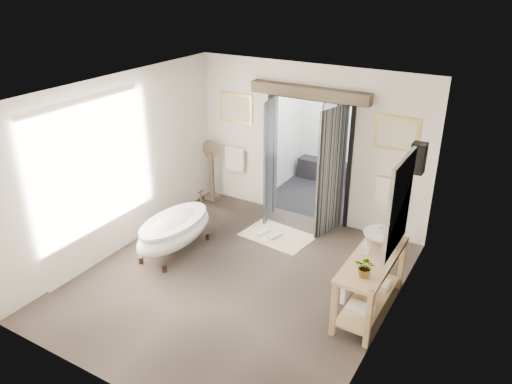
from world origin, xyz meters
TOP-DOWN VIEW (x-y plane):
  - ground_plane at (0.00, 0.00)m, footprint 5.00×5.00m
  - room_shell at (-0.04, -0.12)m, footprint 4.52×5.02m
  - shower_room at (0.00, 3.99)m, footprint 2.22×2.01m
  - back_wall_dressing at (0.00, 2.32)m, footprint 3.82×0.79m
  - clawfoot_tub at (-1.34, 0.20)m, footprint 0.75×1.67m
  - vanity at (1.95, 0.32)m, footprint 0.57×1.60m
  - pedestal_mirror at (-2.00, 2.23)m, footprint 0.37×0.24m
  - rug at (-0.10, 1.52)m, footprint 1.28×0.93m
  - slippers at (-0.22, 1.44)m, footprint 0.43×0.29m
  - basin at (1.94, 0.74)m, footprint 0.62×0.62m
  - plant at (2.03, -0.16)m, footprint 0.26×0.23m
  - soap_bottle_a at (1.85, 0.38)m, footprint 0.11×0.11m
  - soap_bottle_b at (1.88, 0.93)m, footprint 0.17×0.17m

SIDE VIEW (x-z plane):
  - ground_plane at x=0.00m, z-range 0.00..0.00m
  - rug at x=-0.10m, z-range 0.00..0.01m
  - slippers at x=-0.22m, z-range 0.02..0.07m
  - clawfoot_tub at x=-1.34m, z-range -0.01..0.81m
  - vanity at x=1.95m, z-range 0.08..0.93m
  - pedestal_mirror at x=-2.00m, z-range -0.09..1.18m
  - shower_room at x=0.00m, z-range -0.35..2.16m
  - basin at x=1.94m, z-range 0.85..1.02m
  - soap_bottle_b at x=1.88m, z-range 0.85..1.03m
  - soap_bottle_a at x=1.85m, z-range 0.85..1.06m
  - plant at x=2.03m, z-range 0.85..1.13m
  - back_wall_dressing at x=0.00m, z-range 0.30..2.82m
  - room_shell at x=-0.04m, z-range 0.40..3.31m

